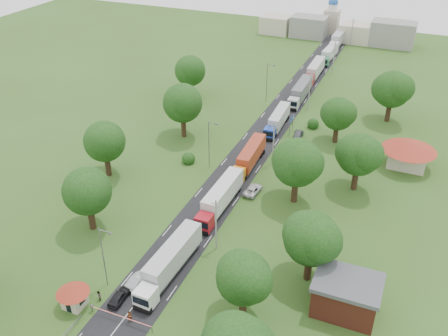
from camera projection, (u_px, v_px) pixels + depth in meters
The scene contains 42 objects.
ground at pixel (203, 215), 83.99m from camera, with size 260.00×260.00×0.00m, color #33511B.
road at pixel (244, 161), 99.84m from camera, with size 8.00×200.00×0.04m, color black.
boom_barrier at pixel (112, 314), 64.16m from camera, with size 9.22×0.35×1.18m.
guard_booth at pixel (73, 294), 65.44m from camera, with size 4.40×4.40×3.45m.
info_sign at pixel (291, 122), 108.48m from camera, with size 0.12×3.10×4.10m.
pole_1 at pixel (216, 224), 74.22m from camera, with size 1.60×0.24×9.00m.
pole_2 at pixel (273, 143), 96.42m from camera, with size 1.60×0.24×9.00m.
pole_3 at pixel (309, 92), 118.62m from camera, with size 1.60×0.24×9.00m.
pole_4 at pixel (334, 57), 140.81m from camera, with size 1.60×0.24×9.00m.
pole_5 at pixel (352, 32), 163.01m from camera, with size 1.60×0.24×9.00m.
lamp_0 at pixel (104, 254), 67.05m from camera, with size 2.03×0.22×10.00m.
lamp_1 at pixel (210, 142), 94.80m from camera, with size 2.03×0.22×10.00m.
lamp_2 at pixel (267, 81), 122.54m from camera, with size 2.03×0.22×10.00m.
tree_2 at pixel (244, 277), 61.84m from camera, with size 8.00×8.00×10.10m.
tree_3 at pixel (312, 238), 67.47m from camera, with size 8.80×8.80×11.07m.
tree_4 at pixel (297, 162), 83.74m from camera, with size 9.60×9.60×12.05m.
tree_5 at pixel (359, 154), 87.42m from camera, with size 8.80×8.80×11.07m.
tree_6 at pixel (338, 113), 103.52m from camera, with size 8.00×8.00×10.10m.
tree_7 at pixel (392, 89), 111.82m from camera, with size 9.60×9.60×12.05m.
tree_10 at pixel (88, 190), 77.43m from camera, with size 8.80×8.80×11.07m.
tree_11 at pixel (105, 141), 91.63m from camera, with size 8.80×8.80×11.07m.
tree_12 at pixel (183, 103), 105.20m from camera, with size 9.60×9.60×12.05m.
tree_13 at pixel (190, 70), 124.00m from camera, with size 8.80×8.80×11.07m.
house_brick at pixel (346, 295), 64.54m from camera, with size 8.60×6.60×5.20m.
house_cream at pixel (409, 150), 96.01m from camera, with size 10.08×10.08×5.80m.
distant_town at pixel (340, 30), 169.17m from camera, with size 52.00×8.00×8.00m.
church at pixel (332, 17), 176.08m from camera, with size 5.00×5.00×12.30m.
truck_0 at pixel (170, 262), 70.63m from camera, with size 3.20×15.78×4.36m.
truck_1 at pixel (220, 198), 84.52m from camera, with size 2.79×15.34×4.25m.
truck_2 at pixel (250, 157), 96.85m from camera, with size 3.02×14.56×4.03m.
truck_3 at pixel (278, 120), 111.48m from camera, with size 2.88×13.86×3.83m.
truck_4 at pixel (301, 91), 125.26m from camera, with size 2.79×15.33×4.25m.
truck_5 at pixel (315, 70), 138.63m from camera, with size 2.81×15.14×4.19m.
truck_6 at pixel (329, 54), 151.62m from camera, with size 2.95×14.08×3.89m.
truck_7 at pixel (338, 39), 164.54m from camera, with size 2.89×15.75×4.36m.
car_lane_front at pixel (119, 296), 67.03m from camera, with size 1.66×4.12×1.40m, color black.
car_lane_mid at pixel (140, 279), 69.77m from camera, with size 1.67×4.79×1.58m, color #A3A7AC.
car_lane_rear at pixel (163, 254), 74.45m from camera, with size 1.96×4.83×1.40m, color black.
car_verge_near at pixel (253, 190), 89.48m from camera, with size 2.25×4.88×1.36m, color silver.
car_verge_far at pixel (298, 135), 107.93m from camera, with size 1.95×4.85×1.65m, color #4C4E52.
pedestrian_near at pixel (130, 317), 63.82m from camera, with size 0.61×0.40×1.67m, color gray.
pedestrian_booth at pixel (99, 296), 66.95m from camera, with size 0.77×0.60×1.58m, color gray.
Camera 1 is at (29.43, -61.42, 49.92)m, focal length 40.00 mm.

